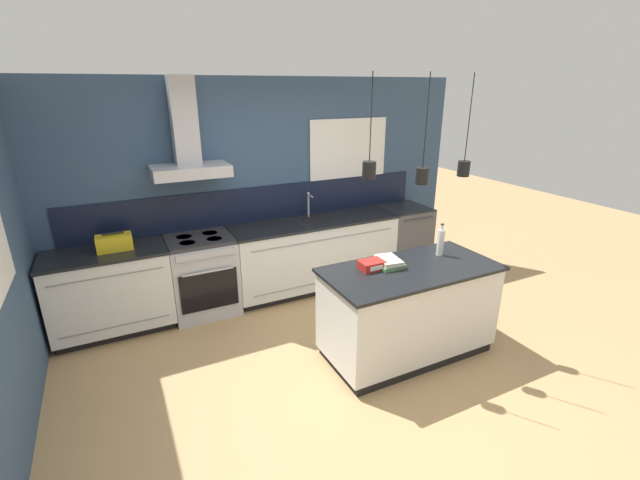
{
  "coord_description": "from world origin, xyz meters",
  "views": [
    {
      "loc": [
        -1.61,
        -2.9,
        2.5
      ],
      "look_at": [
        0.17,
        0.67,
        1.05
      ],
      "focal_mm": 24.0,
      "sensor_mm": 36.0,
      "label": 1
    }
  ],
  "objects_px": {
    "dishwasher": "(402,238)",
    "bottle_on_island": "(441,242)",
    "red_supply_box": "(372,265)",
    "book_stack": "(388,262)",
    "yellow_toolbox": "(114,242)",
    "oven_range": "(203,275)"
  },
  "relations": [
    {
      "from": "dishwasher",
      "to": "book_stack",
      "type": "distance_m",
      "value": 2.16
    },
    {
      "from": "bottle_on_island",
      "to": "yellow_toolbox",
      "type": "distance_m",
      "value": 3.29
    },
    {
      "from": "dishwasher",
      "to": "oven_range",
      "type": "bearing_deg",
      "value": -179.91
    },
    {
      "from": "dishwasher",
      "to": "red_supply_box",
      "type": "relative_size",
      "value": 4.08
    },
    {
      "from": "oven_range",
      "to": "red_supply_box",
      "type": "distance_m",
      "value": 2.06
    },
    {
      "from": "dishwasher",
      "to": "book_stack",
      "type": "xyz_separation_m",
      "value": [
        -1.39,
        -1.58,
        0.49
      ]
    },
    {
      "from": "bottle_on_island",
      "to": "yellow_toolbox",
      "type": "relative_size",
      "value": 0.96
    },
    {
      "from": "oven_range",
      "to": "yellow_toolbox",
      "type": "xyz_separation_m",
      "value": [
        -0.84,
        0.0,
        0.54
      ]
    },
    {
      "from": "dishwasher",
      "to": "yellow_toolbox",
      "type": "relative_size",
      "value": 2.68
    },
    {
      "from": "bottle_on_island",
      "to": "red_supply_box",
      "type": "bearing_deg",
      "value": 179.23
    },
    {
      "from": "oven_range",
      "to": "book_stack",
      "type": "distance_m",
      "value": 2.18
    },
    {
      "from": "bottle_on_island",
      "to": "red_supply_box",
      "type": "xyz_separation_m",
      "value": [
        -0.79,
        0.01,
        -0.1
      ]
    },
    {
      "from": "bottle_on_island",
      "to": "oven_range",
      "type": "bearing_deg",
      "value": 142.07
    },
    {
      "from": "red_supply_box",
      "to": "yellow_toolbox",
      "type": "height_order",
      "value": "yellow_toolbox"
    },
    {
      "from": "book_stack",
      "to": "red_supply_box",
      "type": "distance_m",
      "value": 0.18
    },
    {
      "from": "red_supply_box",
      "to": "oven_range",
      "type": "bearing_deg",
      "value": 128.24
    },
    {
      "from": "bottle_on_island",
      "to": "book_stack",
      "type": "bearing_deg",
      "value": 179.4
    },
    {
      "from": "oven_range",
      "to": "book_stack",
      "type": "bearing_deg",
      "value": -48.02
    },
    {
      "from": "dishwasher",
      "to": "bottle_on_island",
      "type": "bearing_deg",
      "value": -115.89
    },
    {
      "from": "oven_range",
      "to": "dishwasher",
      "type": "bearing_deg",
      "value": 0.09
    },
    {
      "from": "dishwasher",
      "to": "book_stack",
      "type": "relative_size",
      "value": 3.13
    },
    {
      "from": "dishwasher",
      "to": "yellow_toolbox",
      "type": "xyz_separation_m",
      "value": [
        -3.65,
        0.0,
        0.54
      ]
    }
  ]
}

